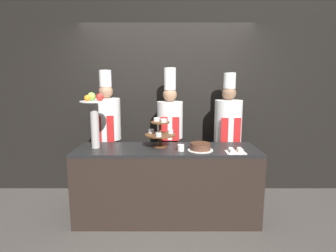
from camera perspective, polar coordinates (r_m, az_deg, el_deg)
The scene contains 11 objects.
ground_plane at distance 3.18m, azimuth -0.04°, elevation -21.97°, with size 14.00×14.00×0.00m, color #47423D.
wall_back at distance 3.96m, azimuth 0.06°, elevation 5.76°, with size 10.00×0.06×2.80m.
buffet_counter at distance 3.26m, azimuth -0.01°, elevation -12.38°, with size 2.15×0.64×0.89m.
tiered_stand at distance 3.15m, azimuth -1.47°, elevation -1.35°, with size 0.37×0.37×0.35m.
fruit_pedestal at distance 3.19m, azimuth -15.46°, elevation 2.33°, with size 0.32×0.32×0.66m.
cake_round at distance 3.04m, azimuth 7.32°, elevation -4.53°, with size 0.29×0.29×0.09m.
cup_white at distance 2.99m, azimuth 3.07°, elevation -4.78°, with size 0.08×0.08×0.07m.
cake_square_tray at distance 3.02m, azimuth 14.77°, elevation -5.29°, with size 0.21×0.17×0.05m.
chef_left at distance 3.74m, azimuth -12.80°, elevation -0.98°, with size 0.38×0.38×1.82m.
chef_center_left at distance 3.65m, azimuth 0.67°, elevation -1.08°, with size 0.36×0.36×1.85m.
chef_center_right at distance 3.74m, azimuth 13.12°, elevation -1.29°, with size 0.37×0.37×1.79m.
Camera 1 is at (0.01, -2.71, 1.66)m, focal length 28.00 mm.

